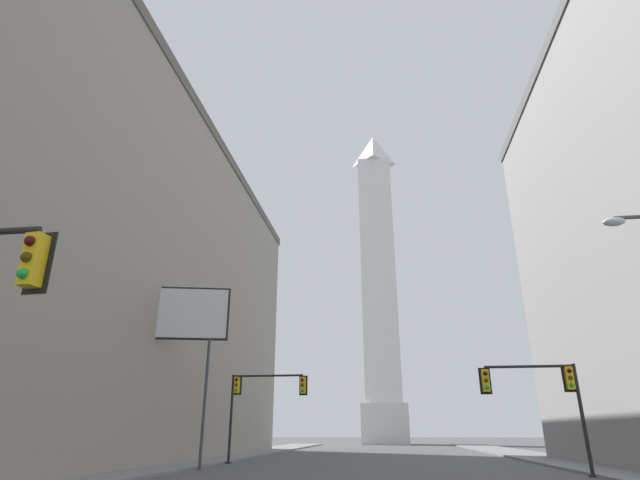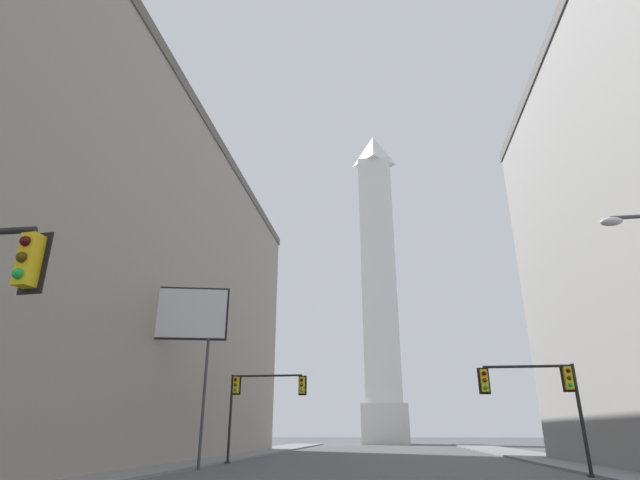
# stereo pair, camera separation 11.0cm
# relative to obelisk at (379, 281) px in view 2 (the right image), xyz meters

# --- Properties ---
(sidewalk_left) EXTENTS (5.00, 107.48, 0.15)m
(sidewalk_left) POSITION_rel_obelisk_xyz_m (-12.72, -57.33, -28.46)
(sidewalk_left) COLOR slate
(sidewalk_left) RESTS_ON ground_plane
(sidewalk_right) EXTENTS (5.00, 107.48, 0.15)m
(sidewalk_right) POSITION_rel_obelisk_xyz_m (12.72, -57.33, -28.46)
(sidewalk_right) COLOR slate
(sidewalk_right) RESTS_ON ground_plane
(building_left) EXTENTS (23.10, 56.51, 26.30)m
(building_left) POSITION_rel_obelisk_xyz_m (-24.30, -57.74, -15.37)
(building_left) COLOR gray
(building_left) RESTS_ON ground_plane
(obelisk) EXTENTS (7.87, 7.87, 60.10)m
(obelisk) POSITION_rel_obelisk_xyz_m (0.00, 0.00, 0.00)
(obelisk) COLOR silver
(obelisk) RESTS_ON ground_plane
(traffic_light_mid_left) EXTENTS (5.49, 0.51, 5.76)m
(traffic_light_mid_left) POSITION_rel_obelisk_xyz_m (-8.21, -55.71, -24.12)
(traffic_light_mid_left) COLOR black
(traffic_light_mid_left) RESTS_ON ground_plane
(traffic_light_mid_right) EXTENTS (4.85, 0.50, 5.19)m
(traffic_light_mid_right) POSITION_rel_obelisk_xyz_m (8.55, -63.87, -24.58)
(traffic_light_mid_right) COLOR black
(traffic_light_mid_right) RESTS_ON ground_plane
(billboard_sign) EXTENTS (6.47, 1.73, 10.44)m
(billboard_sign) POSITION_rel_obelisk_xyz_m (-11.94, -62.30, -20.05)
(billboard_sign) COLOR #3F3F42
(billboard_sign) RESTS_ON ground_plane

